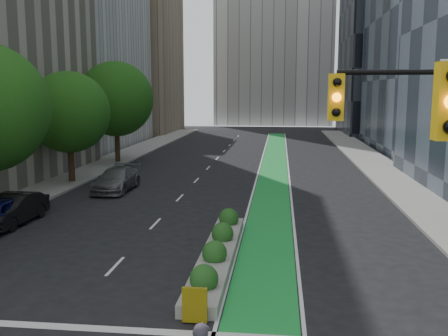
# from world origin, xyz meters

# --- Properties ---
(sidewalk_left) EXTENTS (3.60, 90.00, 0.15)m
(sidewalk_left) POSITION_xyz_m (-11.80, 25.00, 0.07)
(sidewalk_left) COLOR gray
(sidewalk_left) RESTS_ON ground
(sidewalk_right) EXTENTS (3.60, 90.00, 0.15)m
(sidewalk_right) POSITION_xyz_m (11.80, 25.00, 0.07)
(sidewalk_right) COLOR gray
(sidewalk_right) RESTS_ON ground
(bike_lane_paint) EXTENTS (2.20, 70.00, 0.01)m
(bike_lane_paint) POSITION_xyz_m (3.00, 30.00, 0.01)
(bike_lane_paint) COLOR green
(bike_lane_paint) RESTS_ON ground
(building_tan_far) EXTENTS (14.00, 16.00, 26.00)m
(building_tan_far) POSITION_xyz_m (-20.00, 66.00, 13.00)
(building_tan_far) COLOR tan
(building_tan_far) RESTS_ON ground
(building_dark_end) EXTENTS (14.00, 18.00, 28.00)m
(building_dark_end) POSITION_xyz_m (20.00, 68.00, 14.00)
(building_dark_end) COLOR black
(building_dark_end) RESTS_ON ground
(tree_midfar) EXTENTS (5.60, 5.60, 7.76)m
(tree_midfar) POSITION_xyz_m (-11.00, 22.00, 4.95)
(tree_midfar) COLOR black
(tree_midfar) RESTS_ON ground
(tree_far) EXTENTS (6.60, 6.60, 9.00)m
(tree_far) POSITION_xyz_m (-11.00, 32.00, 5.69)
(tree_far) COLOR black
(tree_far) RESTS_ON ground
(median_planter) EXTENTS (1.20, 10.26, 1.10)m
(median_planter) POSITION_xyz_m (1.20, 7.04, 0.37)
(median_planter) COLOR gray
(median_planter) RESTS_ON ground
(parked_car_left_mid) EXTENTS (1.67, 4.52, 1.48)m
(parked_car_left_mid) POSITION_xyz_m (-9.32, 11.16, 0.74)
(parked_car_left_mid) COLOR black
(parked_car_left_mid) RESTS_ON ground
(parked_car_left_far) EXTENTS (2.09, 5.14, 1.49)m
(parked_car_left_far) POSITION_xyz_m (-7.00, 19.70, 0.74)
(parked_car_left_far) COLOR #56585B
(parked_car_left_far) RESTS_ON ground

